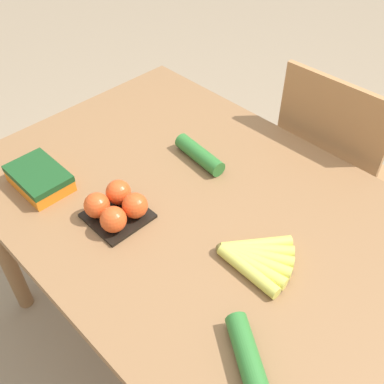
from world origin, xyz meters
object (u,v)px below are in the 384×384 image
Objects in this scene: tomato_pack at (116,207)px; cucumber_far at (248,358)px; carrot_bag at (39,177)px; cucumber_near at (199,155)px; chair at (330,179)px; banana_bunch at (254,258)px.

cucumber_far is at bearing -7.09° from tomato_pack.
cucumber_near is (0.25, 0.42, -0.01)m from carrot_bag.
carrot_bag is 0.49m from cucumber_near.
cucumber_near is at bearing 65.39° from chair.
chair reaches higher than cucumber_near.
tomato_pack is (-0.36, -0.15, 0.02)m from banana_bunch.
chair is 0.76m from banana_bunch.
cucumber_far is (0.52, -0.07, -0.02)m from tomato_pack.
carrot_bag reaches higher than banana_bunch.
carrot_bag is 0.79m from cucumber_far.
chair is at bearing 63.21° from carrot_bag.
cucumber_far is (0.79, 0.02, -0.01)m from carrot_bag.
banana_bunch is 0.67m from carrot_bag.
cucumber_near is at bearing 92.35° from tomato_pack.
chair is 6.21× the size of tomato_pack.
carrot_bag reaches higher than cucumber_near.
chair is 0.62m from cucumber_near.
tomato_pack is 0.28m from carrot_bag.
tomato_pack is at bearing 75.02° from chair.
banana_bunch is at bearing 127.17° from cucumber_far.
carrot_bag is at bearing -162.48° from tomato_pack.
banana_bunch is 1.07× the size of cucumber_far.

